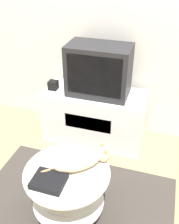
# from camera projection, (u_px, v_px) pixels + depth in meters

# --- Properties ---
(ground_plane) EXTENTS (12.00, 12.00, 0.00)m
(ground_plane) POSITION_uv_depth(u_px,v_px,m) (72.00, 209.00, 2.19)
(ground_plane) COLOR tan
(wall_back) EXTENTS (8.00, 0.05, 2.60)m
(wall_back) POSITION_uv_depth(u_px,v_px,m) (115.00, 13.00, 2.53)
(wall_back) COLOR silver
(wall_back) RESTS_ON ground_plane
(rug) EXTENTS (1.63, 1.15, 0.02)m
(rug) POSITION_uv_depth(u_px,v_px,m) (72.00, 208.00, 2.19)
(rug) COLOR #3D3833
(rug) RESTS_ON ground_plane
(tv_stand) EXTENTS (1.08, 0.47, 0.57)m
(tv_stand) POSITION_uv_depth(u_px,v_px,m) (94.00, 116.00, 2.86)
(tv_stand) COLOR white
(tv_stand) RESTS_ON ground_plane
(tv) EXTENTS (0.61, 0.35, 0.51)m
(tv) POSITION_uv_depth(u_px,v_px,m) (99.00, 70.00, 2.56)
(tv) COLOR #232326
(tv) RESTS_ON tv_stand
(speaker) EXTENTS (0.09, 0.09, 0.09)m
(speaker) POSITION_uv_depth(u_px,v_px,m) (53.00, 85.00, 2.75)
(speaker) COLOR black
(speaker) RESTS_ON tv_stand
(coffee_table) EXTENTS (0.64, 0.64, 0.44)m
(coffee_table) POSITION_uv_depth(u_px,v_px,m) (68.00, 186.00, 2.01)
(coffee_table) COLOR #B2B2B7
(coffee_table) RESTS_ON rug
(dvd_box) EXTENTS (0.23, 0.19, 0.04)m
(dvd_box) POSITION_uv_depth(u_px,v_px,m) (49.00, 181.00, 1.81)
(dvd_box) COLOR black
(dvd_box) RESTS_ON coffee_table
(cat) EXTENTS (0.49, 0.40, 0.14)m
(cat) POSITION_uv_depth(u_px,v_px,m) (81.00, 160.00, 1.94)
(cat) COLOR beige
(cat) RESTS_ON coffee_table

